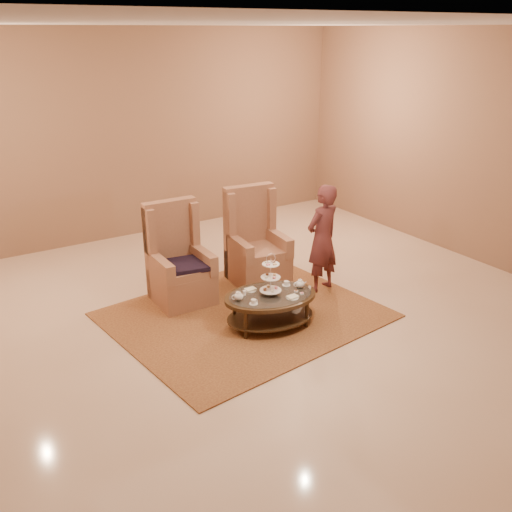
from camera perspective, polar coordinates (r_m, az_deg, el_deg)
ground at (r=7.29m, az=0.60°, el=-6.46°), size 8.00×8.00×0.00m
ceiling at (r=7.29m, az=0.60°, el=-6.46°), size 8.00×8.00×0.02m
wall_back at (r=10.15m, az=-12.04°, el=11.69°), size 8.00×0.04×3.50m
wall_right at (r=9.39m, az=21.88°, el=9.83°), size 0.04×8.00×3.50m
rug at (r=7.41m, az=-1.14°, el=-5.90°), size 3.47×3.00×0.02m
tea_table at (r=7.01m, az=1.45°, el=-4.44°), size 1.30×1.02×0.97m
armchair_left at (r=7.72m, az=-7.73°, el=-1.23°), size 0.74×0.77×1.35m
armchair_right at (r=8.24m, az=-0.10°, el=0.55°), size 0.82×0.85×1.39m
person at (r=7.87m, az=6.64°, el=1.71°), size 0.62×0.46×1.53m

